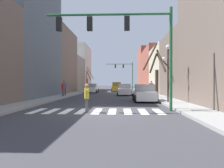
% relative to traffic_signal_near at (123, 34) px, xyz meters
% --- Properties ---
extents(ground_plane, '(240.00, 240.00, 0.00)m').
position_rel_traffic_signal_near_xyz_m(ground_plane, '(-1.56, -0.44, -4.63)').
color(ground_plane, '#38383D').
extents(sidewalk_left, '(2.04, 90.00, 0.15)m').
position_rel_traffic_signal_near_xyz_m(sidewalk_left, '(-7.22, -0.44, -4.55)').
color(sidewalk_left, gray).
rests_on(sidewalk_left, ground_plane).
extents(sidewalk_right, '(2.04, 90.00, 0.15)m').
position_rel_traffic_signal_near_xyz_m(sidewalk_right, '(4.09, -0.44, -4.55)').
color(sidewalk_right, gray).
rests_on(sidewalk_right, ground_plane).
extents(building_row_left, '(6.00, 53.16, 13.83)m').
position_rel_traffic_signal_near_xyz_m(building_row_left, '(-11.24, 20.09, 0.70)').
color(building_row_left, '#66564C').
rests_on(building_row_left, ground_plane).
extents(building_row_right, '(6.00, 63.27, 12.68)m').
position_rel_traffic_signal_near_xyz_m(building_row_right, '(8.11, 24.95, 0.50)').
color(building_row_right, '#66564C').
rests_on(building_row_right, ground_plane).
extents(crosswalk_stripes, '(7.65, 2.60, 0.01)m').
position_rel_traffic_signal_near_xyz_m(crosswalk_stripes, '(-1.56, -0.29, -4.63)').
color(crosswalk_stripes, white).
rests_on(crosswalk_stripes, ground_plane).
extents(traffic_signal_near, '(7.56, 0.28, 6.19)m').
position_rel_traffic_signal_near_xyz_m(traffic_signal_near, '(0.00, 0.00, 0.00)').
color(traffic_signal_near, '#236038').
rests_on(traffic_signal_near, ground_plane).
extents(traffic_signal_far, '(6.66, 0.28, 6.78)m').
position_rel_traffic_signal_near_xyz_m(traffic_signal_far, '(0.98, 41.18, 0.27)').
color(traffic_signal_far, '#236038').
rests_on(traffic_signal_far, ground_plane).
extents(street_lamp_right_corner, '(0.95, 0.36, 4.56)m').
position_rel_traffic_signal_near_xyz_m(street_lamp_right_corner, '(3.62, 4.45, -1.26)').
color(street_lamp_right_corner, black).
rests_on(street_lamp_right_corner, sidewalk_right).
extents(car_parked_left_mid, '(2.02, 4.44, 1.82)m').
position_rel_traffic_signal_near_xyz_m(car_parked_left_mid, '(-0.91, 29.40, -3.79)').
color(car_parked_left_mid, '#A38423').
rests_on(car_parked_left_mid, ground_plane).
extents(car_driving_away_lane, '(2.00, 4.88, 1.57)m').
position_rel_traffic_signal_near_xyz_m(car_driving_away_lane, '(-5.07, 24.06, -3.89)').
color(car_driving_away_lane, white).
rests_on(car_driving_away_lane, ground_plane).
extents(car_parked_left_near, '(1.97, 4.20, 1.56)m').
position_rel_traffic_signal_near_xyz_m(car_parked_left_near, '(1.96, 6.61, -3.90)').
color(car_parked_left_near, white).
rests_on(car_parked_left_near, ground_plane).
extents(car_parked_right_far, '(1.96, 4.44, 1.56)m').
position_rel_traffic_signal_near_xyz_m(car_parked_right_far, '(0.36, 16.59, -3.90)').
color(car_parked_right_far, silver).
rests_on(car_parked_right_far, ground_plane).
extents(pedestrian_on_right_sidewalk, '(0.31, 0.69, 1.62)m').
position_rel_traffic_signal_near_xyz_m(pedestrian_on_right_sidewalk, '(-2.10, -0.80, -3.67)').
color(pedestrian_on_right_sidewalk, '#4C4C51').
rests_on(pedestrian_on_right_sidewalk, ground_plane).
extents(pedestrian_on_left_sidewalk, '(0.71, 0.49, 1.81)m').
position_rel_traffic_signal_near_xyz_m(pedestrian_on_left_sidewalk, '(3.82, 15.45, -3.41)').
color(pedestrian_on_left_sidewalk, '#7A705B').
rests_on(pedestrian_on_left_sidewalk, sidewalk_right).
extents(pedestrian_near_right_corner, '(0.27, 0.69, 1.61)m').
position_rel_traffic_signal_near_xyz_m(pedestrian_near_right_corner, '(-6.82, 11.82, -3.53)').
color(pedestrian_near_right_corner, '#4C4C51').
rests_on(pedestrian_near_right_corner, sidewalk_left).
extents(pedestrian_crossing_street, '(0.77, 0.32, 1.79)m').
position_rel_traffic_signal_near_xyz_m(pedestrian_crossing_street, '(-7.25, 13.92, -3.42)').
color(pedestrian_crossing_street, black).
rests_on(pedestrian_crossing_street, sidewalk_left).
extents(street_tree_left_far, '(3.37, 2.87, 5.86)m').
position_rel_traffic_signal_near_xyz_m(street_tree_left_far, '(3.74, 10.52, -1.71)').
color(street_tree_left_far, '#473828').
rests_on(street_tree_left_far, sidewalk_right).
extents(street_tree_right_mid, '(1.76, 1.71, 4.99)m').
position_rel_traffic_signal_near_xyz_m(street_tree_right_mid, '(-7.22, 33.38, -2.58)').
color(street_tree_right_mid, brown).
rests_on(street_tree_right_mid, sidewalk_left).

